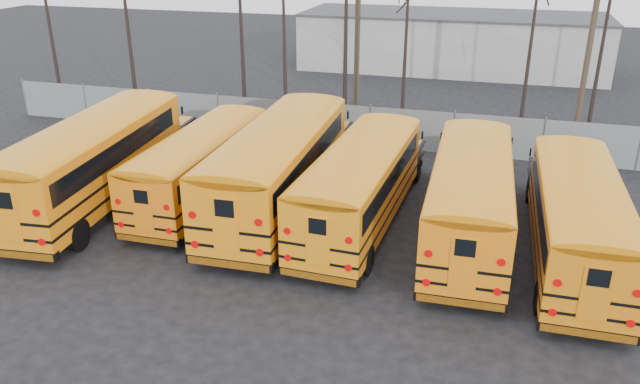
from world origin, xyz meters
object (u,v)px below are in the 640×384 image
(bus_d, at_px, (362,178))
(bus_f, at_px, (577,212))
(utility_pole_left, at_px, (358,16))
(bus_e, at_px, (471,190))
(utility_pole_right, at_px, (592,31))
(bus_a, at_px, (97,154))
(bus_b, at_px, (203,159))
(bus_c, at_px, (281,159))

(bus_d, distance_m, bus_f, 7.08)
(utility_pole_left, bearing_deg, bus_d, -85.09)
(bus_e, relative_size, utility_pole_right, 1.12)
(bus_a, height_order, bus_d, bus_a)
(bus_d, xyz_separation_m, utility_pole_right, (8.53, 15.09, 3.27))
(bus_d, height_order, bus_f, bus_d)
(bus_a, distance_m, bus_d, 10.16)
(bus_a, xyz_separation_m, bus_b, (3.77, 1.32, -0.32))
(bus_d, distance_m, bus_e, 3.76)
(bus_f, bearing_deg, bus_c, 172.00)
(bus_b, distance_m, bus_f, 13.45)
(utility_pole_right, bearing_deg, bus_f, -109.82)
(bus_c, height_order, utility_pole_left, utility_pole_left)
(bus_e, distance_m, utility_pole_right, 16.28)
(bus_e, bearing_deg, utility_pole_right, 70.98)
(bus_f, bearing_deg, utility_pole_left, 122.36)
(bus_c, distance_m, bus_e, 6.96)
(bus_e, bearing_deg, bus_a, -178.61)
(bus_b, distance_m, utility_pole_right, 21.14)
(bus_c, relative_size, utility_pole_left, 1.18)
(bus_b, relative_size, bus_f, 0.96)
(bus_d, bearing_deg, utility_pole_left, 106.34)
(bus_c, distance_m, bus_d, 3.22)
(bus_c, height_order, bus_f, bus_c)
(bus_c, xyz_separation_m, utility_pole_left, (-0.75, 15.52, 3.30))
(bus_b, relative_size, utility_pole_left, 0.99)
(bus_f, xyz_separation_m, utility_pole_left, (-10.97, 16.82, 3.55))
(bus_b, bearing_deg, utility_pole_left, 80.50)
(bus_e, xyz_separation_m, bus_f, (3.28, -0.69, -0.06))
(bus_c, bearing_deg, utility_pole_left, 90.91)
(bus_a, bearing_deg, utility_pole_left, 64.39)
(bus_e, relative_size, utility_pole_left, 1.07)
(bus_d, relative_size, utility_pole_right, 1.11)
(bus_c, height_order, bus_e, bus_c)
(bus_a, xyz_separation_m, utility_pole_left, (6.19, 16.85, 3.31))
(bus_b, distance_m, utility_pole_left, 16.13)
(utility_pole_right, bearing_deg, utility_pole_left, 161.40)
(bus_f, xyz_separation_m, utility_pole_right, (1.50, 15.91, 3.31))
(utility_pole_right, bearing_deg, bus_c, -143.15)
(bus_a, distance_m, utility_pole_left, 18.26)
(utility_pole_left, bearing_deg, bus_b, -107.74)
(bus_d, height_order, utility_pole_left, utility_pole_left)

